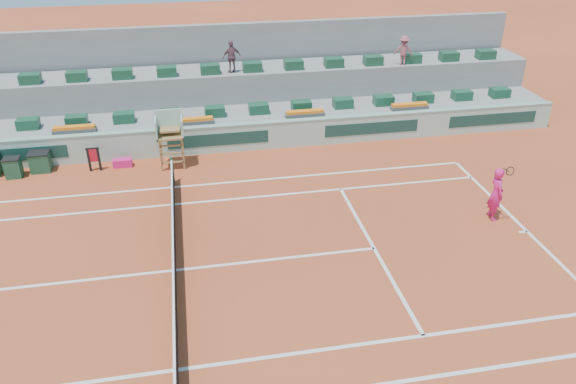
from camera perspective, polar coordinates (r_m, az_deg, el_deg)
name	(u,v)px	position (r m, az deg, el deg)	size (l,w,h in m)	color
ground	(176,270)	(17.82, -11.33, -7.81)	(90.00, 90.00, 0.00)	#A23E1F
seating_tier_lower	(172,124)	(26.97, -11.73, 6.79)	(36.00, 4.00, 1.20)	gray
seating_tier_upper	(170,98)	(28.23, -11.90, 9.30)	(36.00, 2.40, 2.60)	gray
stadium_back_wall	(168,71)	(29.48, -12.08, 11.96)	(36.00, 0.40, 4.40)	gray
player_bag	(123,163)	(24.60, -16.45, 2.86)	(0.78, 0.35, 0.35)	#E31D75
spectator_mid	(232,57)	(27.10, -5.73, 13.51)	(0.88, 0.37, 1.51)	#734C59
spectator_right	(404,50)	(28.82, 11.66, 13.91)	(0.91, 0.53, 1.41)	#A15055
court_lines	(176,270)	(17.82, -11.33, -7.79)	(23.89, 11.09, 0.01)	silver
tennis_net	(174,256)	(17.51, -11.50, -6.42)	(0.10, 11.97, 1.10)	black
advertising_hoarding	(172,142)	(24.92, -11.66, 5.00)	(36.00, 0.34, 1.26)	#A0CAB7
umpire_chair	(170,131)	(23.65, -11.91, 6.05)	(1.10, 0.90, 2.40)	olive
seat_row_lower	(170,114)	(25.84, -11.90, 7.74)	(32.90, 0.60, 0.44)	#17462D
seat_row_upper	(167,71)	(27.20, -12.22, 11.90)	(32.90, 0.60, 0.44)	#17462D
flower_planters	(135,125)	(25.22, -15.29, 6.58)	(26.80, 0.36, 0.28)	#4E4E4E
drink_cooler_a	(40,161)	(25.29, -23.86, 2.85)	(0.82, 0.71, 0.84)	#17472E
drink_cooler_b	(13,167)	(25.21, -26.14, 2.25)	(0.64, 0.56, 0.84)	#17472E
towel_rack	(94,157)	(24.41, -19.14, 3.34)	(0.53, 0.09, 1.03)	black
tennis_player	(496,194)	(20.87, 20.39, -0.16)	(0.53, 0.94, 2.28)	#E31D75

